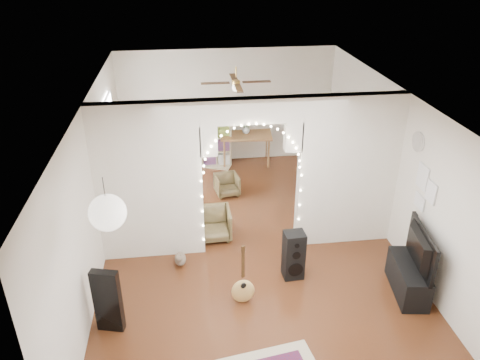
{
  "coord_description": "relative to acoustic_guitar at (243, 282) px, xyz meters",
  "views": [
    {
      "loc": [
        -1.05,
        -6.79,
        4.8
      ],
      "look_at": [
        -0.14,
        0.3,
        1.16
      ],
      "focal_mm": 35.0,
      "sensor_mm": 36.0,
      "label": 1
    }
  ],
  "objects": [
    {
      "name": "floor_speaker",
      "position": [
        0.87,
        0.51,
        0.03
      ],
      "size": [
        0.33,
        0.3,
        0.82
      ],
      "rotation": [
        0.0,
        0.0,
        0.06
      ],
      "color": "black",
      "rests_on": "floor"
    },
    {
      "name": "bookcase",
      "position": [
        -0.33,
        4.94,
        0.34
      ],
      "size": [
        1.42,
        0.84,
        1.43
      ],
      "primitive_type": "cube",
      "rotation": [
        0.0,
        0.0,
        -0.38
      ],
      "color": "#BEAF89",
      "rests_on": "floor"
    },
    {
      "name": "guitar_case",
      "position": [
        -1.88,
        -0.29,
        0.11
      ],
      "size": [
        0.39,
        0.22,
        0.98
      ],
      "primitive_type": "cube",
      "rotation": [
        0.0,
        0.0,
        -0.27
      ],
      "color": "black",
      "rests_on": "floor"
    },
    {
      "name": "dining_table",
      "position": [
        0.73,
        4.94,
        0.31
      ],
      "size": [
        1.27,
        0.91,
        0.76
      ],
      "rotation": [
        0.0,
        0.0,
        -0.1
      ],
      "color": "brown",
      "rests_on": "floor"
    },
    {
      "name": "ceiling",
      "position": [
        0.32,
        1.44,
        2.32
      ],
      "size": [
        5.0,
        7.5,
        0.02
      ],
      "primitive_type": "cube",
      "color": "white",
      "rests_on": "wall_back"
    },
    {
      "name": "tabby_cat",
      "position": [
        -0.91,
        1.04,
        -0.26
      ],
      "size": [
        0.22,
        0.44,
        0.29
      ],
      "rotation": [
        0.0,
        0.0,
        -0.13
      ],
      "color": "brown",
      "rests_on": "floor"
    },
    {
      "name": "wall_right",
      "position": [
        2.82,
        1.44,
        0.97
      ],
      "size": [
        0.02,
        7.5,
        2.7
      ],
      "primitive_type": "cube",
      "color": "silver",
      "rests_on": "floor"
    },
    {
      "name": "tv",
      "position": [
        2.52,
        -0.08,
        0.43
      ],
      "size": [
        0.3,
        1.08,
        0.62
      ],
      "primitive_type": "imported",
      "rotation": [
        0.0,
        0.0,
        1.42
      ],
      "color": "black",
      "rests_on": "media_console"
    },
    {
      "name": "window",
      "position": [
        -2.15,
        3.24,
        1.12
      ],
      "size": [
        0.04,
        1.2,
        1.4
      ],
      "primitive_type": "cube",
      "color": "white",
      "rests_on": "wall_left"
    },
    {
      "name": "wall_clock",
      "position": [
        2.8,
        0.84,
        1.72
      ],
      "size": [
        0.03,
        0.31,
        0.31
      ],
      "primitive_type": "cylinder",
      "rotation": [
        0.0,
        1.57,
        0.0
      ],
      "color": "white",
      "rests_on": "wall_right"
    },
    {
      "name": "wall_front",
      "position": [
        0.32,
        -2.31,
        0.97
      ],
      "size": [
        5.0,
        0.02,
        2.7
      ],
      "primitive_type": "cube",
      "color": "silver",
      "rests_on": "floor"
    },
    {
      "name": "divider_wall",
      "position": [
        0.32,
        1.44,
        1.05
      ],
      "size": [
        5.0,
        0.2,
        2.7
      ],
      "color": "silver",
      "rests_on": "floor"
    },
    {
      "name": "wall_back",
      "position": [
        0.32,
        5.19,
        0.97
      ],
      "size": [
        5.0,
        0.02,
        2.7
      ],
      "primitive_type": "cube",
      "color": "silver",
      "rests_on": "floor"
    },
    {
      "name": "picture_frames",
      "position": [
        2.8,
        0.44,
        1.12
      ],
      "size": [
        0.02,
        0.5,
        0.7
      ],
      "primitive_type": null,
      "color": "white",
      "rests_on": "wall_right"
    },
    {
      "name": "dining_chair_left",
      "position": [
        0.11,
        3.38,
        -0.15
      ],
      "size": [
        0.55,
        0.56,
        0.45
      ],
      "primitive_type": "imported",
      "rotation": [
        0.0,
        0.0,
        0.16
      ],
      "color": "brown",
      "rests_on": "floor"
    },
    {
      "name": "acoustic_guitar",
      "position": [
        0.0,
        0.0,
        0.0
      ],
      "size": [
        0.36,
        0.25,
        0.86
      ],
      "rotation": [
        0.0,
        0.0,
        0.42
      ],
      "color": "tan",
      "rests_on": "floor"
    },
    {
      "name": "paper_lantern",
      "position": [
        -1.58,
        -0.96,
        1.87
      ],
      "size": [
        0.4,
        0.4,
        0.4
      ],
      "primitive_type": "sphere",
      "color": "white",
      "rests_on": "ceiling"
    },
    {
      "name": "fairy_lights",
      "position": [
        0.32,
        1.31,
        1.17
      ],
      "size": [
        1.64,
        0.04,
        1.6
      ],
      "primitive_type": null,
      "color": "#FFEABF",
      "rests_on": "divider_wall"
    },
    {
      "name": "flower_vase",
      "position": [
        0.73,
        4.94,
        0.48
      ],
      "size": [
        0.2,
        0.2,
        0.19
      ],
      "primitive_type": "imported",
      "rotation": [
        0.0,
        0.0,
        -0.1
      ],
      "color": "silver",
      "rests_on": "dining_table"
    },
    {
      "name": "ceiling_fan",
      "position": [
        0.32,
        3.44,
        2.02
      ],
      "size": [
        1.1,
        1.1,
        0.3
      ],
      "primitive_type": null,
      "color": "#BD903F",
      "rests_on": "ceiling"
    },
    {
      "name": "wall_left",
      "position": [
        -2.18,
        1.44,
        0.97
      ],
      "size": [
        0.02,
        7.5,
        2.7
      ],
      "primitive_type": "cube",
      "color": "silver",
      "rests_on": "floor"
    },
    {
      "name": "media_console",
      "position": [
        2.52,
        -0.08,
        -0.13
      ],
      "size": [
        0.54,
        1.05,
        0.5
      ],
      "primitive_type": "cube",
      "rotation": [
        0.0,
        0.0,
        -0.15
      ],
      "color": "black",
      "rests_on": "floor"
    },
    {
      "name": "floor",
      "position": [
        0.32,
        1.44,
        -0.38
      ],
      "size": [
        7.5,
        7.5,
        0.0
      ],
      "primitive_type": "plane",
      "color": "black",
      "rests_on": "ground"
    },
    {
      "name": "dining_chair_right",
      "position": [
        -0.29,
        1.79,
        -0.1
      ],
      "size": [
        0.61,
        0.63,
        0.56
      ],
      "primitive_type": "imported",
      "rotation": [
        0.0,
        0.0,
        0.02
      ],
      "color": "brown",
      "rests_on": "floor"
    }
  ]
}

